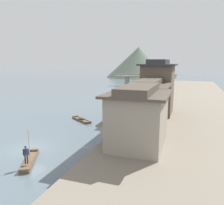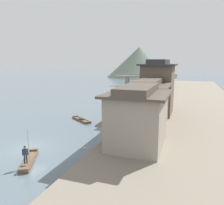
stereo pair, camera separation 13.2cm
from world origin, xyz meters
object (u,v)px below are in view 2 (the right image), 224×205
boat_moored_nearest (81,119)px  boat_moored_third (153,90)px  house_waterfront_second (149,103)px  house_waterfront_tall (158,87)px  mooring_post_dock_far (140,106)px  boatman_person (25,152)px  boat_moored_far (152,93)px  mooring_post_dock_mid (132,113)px  house_waterfront_nearest (137,117)px  boat_moored_second (117,120)px  boat_foreground_poled (29,161)px  mooring_post_dock_near (117,126)px  stone_bridge (145,78)px

boat_moored_nearest → boat_moored_third: bearing=83.1°
boat_moored_third → house_waterfront_second: 41.26m
house_waterfront_tall → mooring_post_dock_far: 5.85m
boatman_person → boat_moored_far: boatman_person is taller
house_waterfront_second → boat_moored_far: bearing=98.4°
boat_moored_third → mooring_post_dock_mid: 36.90m
house_waterfront_nearest → house_waterfront_second: size_ratio=0.90×
boat_moored_nearest → house_waterfront_nearest: size_ratio=0.59×
boat_moored_second → house_waterfront_nearest: (5.50, -10.46, 3.40)m
boat_foreground_poled → boat_moored_nearest: boat_moored_nearest is taller
house_waterfront_tall → mooring_post_dock_near: bearing=-107.4°
mooring_post_dock_near → mooring_post_dock_far: mooring_post_dock_far is taller
mooring_post_dock_near → boat_moored_second: bearing=107.9°
boat_moored_far → mooring_post_dock_mid: 31.07m
house_waterfront_second → boat_moored_second: bearing=154.1°
boat_moored_second → house_waterfront_second: (5.19, -2.52, 3.40)m
boat_moored_third → house_waterfront_nearest: size_ratio=0.58×
boat_foreground_poled → mooring_post_dock_mid: bearing=73.5°
mooring_post_dock_near → stone_bridge: (-7.38, 55.30, 1.90)m
boat_moored_second → boat_moored_third: bearing=90.9°
mooring_post_dock_far → boat_moored_nearest: bearing=-129.0°
boat_moored_second → house_waterfront_tall: 8.53m
mooring_post_dock_near → house_waterfront_nearest: bearing=-51.4°
boat_moored_third → stone_bridge: 12.42m
boatman_person → mooring_post_dock_near: (4.62, 11.11, -0.36)m
boat_moored_nearest → stone_bridge: bearing=90.0°
boat_moored_second → mooring_post_dock_near: 6.38m
house_waterfront_second → mooring_post_dock_far: size_ratio=9.30×
boat_foreground_poled → boat_moored_far: size_ratio=1.12×
mooring_post_dock_far → mooring_post_dock_near: bearing=-90.0°
house_waterfront_nearest → stone_bridge: 60.74m
boat_moored_nearest → house_waterfront_tall: (10.72, 6.28, 4.75)m
boat_moored_third → stone_bridge: (-4.80, 11.10, 2.80)m
boat_moored_second → mooring_post_dock_far: mooring_post_dock_far is taller
mooring_post_dock_near → boatman_person: bearing=-112.6°
boat_moored_third → boat_moored_second: bearing=-89.1°
house_waterfront_second → mooring_post_dock_far: bearing=107.8°
house_waterfront_second → mooring_post_dock_mid: bearing=129.7°
boat_moored_third → house_waterfront_tall: size_ratio=0.48×
boat_foreground_poled → boat_moored_nearest: size_ratio=1.03×
boat_moored_third → house_waterfront_second: size_ratio=0.52×
boat_moored_nearest → boat_moored_far: size_ratio=1.09×
mooring_post_dock_far → stone_bridge: bearing=100.0°
boat_foreground_poled → boat_moored_second: boat_moored_second is taller
boat_moored_far → house_waterfront_second: size_ratio=0.49×
boat_foreground_poled → boat_moored_second: bearing=78.6°
boat_foreground_poled → house_waterfront_second: bearing=58.2°
mooring_post_dock_near → stone_bridge: 55.82m
boatman_person → mooring_post_dock_far: size_ratio=3.50×
boat_moored_third → boat_moored_far: size_ratio=1.07×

